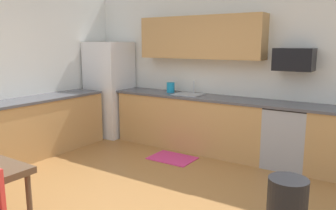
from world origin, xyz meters
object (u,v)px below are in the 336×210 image
object	(u,v)px
microwave	(294,59)
kettle	(171,88)
trash_bin	(287,210)
refrigerator	(110,89)
oven_range	(287,137)

from	to	relation	value
microwave	kettle	size ratio (longest dim) A/B	2.70
trash_bin	kettle	xyz separation A→B (m)	(-2.57, 2.01, 0.72)
microwave	trash_bin	xyz separation A→B (m)	(0.49, -2.06, -1.27)
refrigerator	microwave	bearing A→B (deg)	3.01
refrigerator	kettle	distance (m)	1.36
refrigerator	microwave	size ratio (longest dim) A/B	3.39
trash_bin	refrigerator	bearing A→B (deg)	154.34
refrigerator	kettle	size ratio (longest dim) A/B	9.15
oven_range	kettle	bearing A→B (deg)	178.62
oven_range	microwave	size ratio (longest dim) A/B	1.69
refrigerator	oven_range	distance (m)	3.46
oven_range	trash_bin	bearing A→B (deg)	-75.90
kettle	trash_bin	bearing A→B (deg)	-38.08
refrigerator	trash_bin	bearing A→B (deg)	-25.66
kettle	oven_range	bearing A→B (deg)	-1.38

